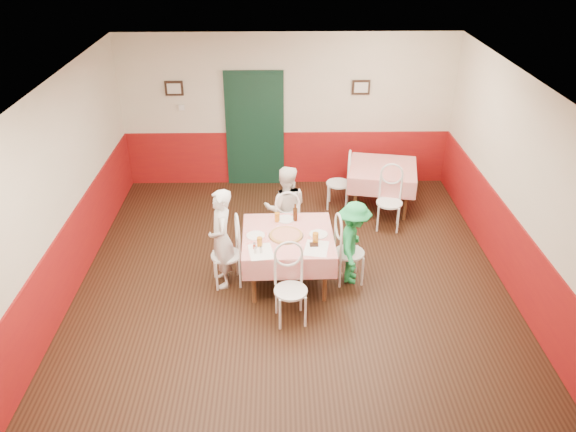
{
  "coord_description": "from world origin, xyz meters",
  "views": [
    {
      "loc": [
        -0.18,
        -6.31,
        4.65
      ],
      "look_at": [
        -0.06,
        0.2,
        1.05
      ],
      "focal_mm": 35.0,
      "sensor_mm": 36.0,
      "label": 1
    }
  ],
  "objects_px": {
    "chair_right": "(349,253)",
    "wallet": "(314,245)",
    "glass_b": "(315,238)",
    "diner_right": "(354,243)",
    "pizza": "(286,235)",
    "chair_left": "(226,255)",
    "chair_near": "(291,291)",
    "main_table": "(288,259)",
    "diner_far": "(286,209)",
    "glass_a": "(260,242)",
    "chair_far": "(286,224)",
    "diner_left": "(221,239)",
    "chair_second_a": "(338,183)",
    "second_table": "(381,187)",
    "glass_c": "(277,217)",
    "beer_bottle": "(295,213)",
    "chair_second_b": "(389,203)"
  },
  "relations": [
    {
      "from": "chair_right",
      "to": "wallet",
      "type": "height_order",
      "value": "chair_right"
    },
    {
      "from": "chair_right",
      "to": "glass_b",
      "type": "xyz_separation_m",
      "value": [
        -0.49,
        -0.23,
        0.38
      ]
    },
    {
      "from": "diner_right",
      "to": "pizza",
      "type": "bearing_deg",
      "value": 104.4
    },
    {
      "from": "chair_left",
      "to": "chair_right",
      "type": "relative_size",
      "value": 1.0
    },
    {
      "from": "chair_right",
      "to": "diner_right",
      "type": "bearing_deg",
      "value": -96.81
    },
    {
      "from": "chair_left",
      "to": "chair_near",
      "type": "bearing_deg",
      "value": 35.6
    },
    {
      "from": "main_table",
      "to": "diner_far",
      "type": "relative_size",
      "value": 0.9
    },
    {
      "from": "main_table",
      "to": "chair_right",
      "type": "xyz_separation_m",
      "value": [
        0.85,
        0.02,
        0.08
      ]
    },
    {
      "from": "glass_a",
      "to": "chair_far",
      "type": "bearing_deg",
      "value": 72.43
    },
    {
      "from": "diner_left",
      "to": "main_table",
      "type": "bearing_deg",
      "value": 81.36
    },
    {
      "from": "chair_second_a",
      "to": "glass_a",
      "type": "distance_m",
      "value": 2.86
    },
    {
      "from": "second_table",
      "to": "diner_right",
      "type": "height_order",
      "value": "diner_right"
    },
    {
      "from": "chair_left",
      "to": "chair_near",
      "type": "height_order",
      "value": "same"
    },
    {
      "from": "glass_a",
      "to": "glass_c",
      "type": "distance_m",
      "value": 0.69
    },
    {
      "from": "pizza",
      "to": "diner_left",
      "type": "height_order",
      "value": "diner_left"
    },
    {
      "from": "chair_far",
      "to": "diner_left",
      "type": "xyz_separation_m",
      "value": [
        -0.88,
        -0.87,
        0.27
      ]
    },
    {
      "from": "chair_second_a",
      "to": "beer_bottle",
      "type": "xyz_separation_m",
      "value": [
        -0.81,
        -1.85,
        0.43
      ]
    },
    {
      "from": "chair_left",
      "to": "glass_a",
      "type": "height_order",
      "value": "chair_left"
    },
    {
      "from": "chair_left",
      "to": "chair_second_a",
      "type": "bearing_deg",
      "value": 131.33
    },
    {
      "from": "main_table",
      "to": "chair_near",
      "type": "xyz_separation_m",
      "value": [
        0.02,
        -0.85,
        0.08
      ]
    },
    {
      "from": "chair_right",
      "to": "diner_far",
      "type": "height_order",
      "value": "diner_far"
    },
    {
      "from": "chair_near",
      "to": "diner_right",
      "type": "xyz_separation_m",
      "value": [
        0.88,
        0.87,
        0.16
      ]
    },
    {
      "from": "glass_b",
      "to": "glass_c",
      "type": "distance_m",
      "value": 0.77
    },
    {
      "from": "main_table",
      "to": "second_table",
      "type": "bearing_deg",
      "value": 53.29
    },
    {
      "from": "chair_second_a",
      "to": "glass_a",
      "type": "height_order",
      "value": "chair_second_a"
    },
    {
      "from": "chair_far",
      "to": "glass_c",
      "type": "bearing_deg",
      "value": 67.21
    },
    {
      "from": "diner_right",
      "to": "chair_near",
      "type": "bearing_deg",
      "value": 145.83
    },
    {
      "from": "glass_c",
      "to": "diner_far",
      "type": "height_order",
      "value": "diner_far"
    },
    {
      "from": "diner_far",
      "to": "glass_a",
      "type": "bearing_deg",
      "value": 73.76
    },
    {
      "from": "wallet",
      "to": "chair_second_b",
      "type": "bearing_deg",
      "value": 51.73
    },
    {
      "from": "chair_far",
      "to": "diner_far",
      "type": "relative_size",
      "value": 0.66
    },
    {
      "from": "chair_right",
      "to": "chair_second_a",
      "type": "distance_m",
      "value": 2.22
    },
    {
      "from": "main_table",
      "to": "pizza",
      "type": "relative_size",
      "value": 2.74
    },
    {
      "from": "chair_left",
      "to": "pizza",
      "type": "height_order",
      "value": "chair_left"
    },
    {
      "from": "second_table",
      "to": "chair_near",
      "type": "relative_size",
      "value": 1.24
    },
    {
      "from": "diner_far",
      "to": "chair_second_b",
      "type": "bearing_deg",
      "value": -160.17
    },
    {
      "from": "chair_second_b",
      "to": "diner_right",
      "type": "bearing_deg",
      "value": -106.38
    },
    {
      "from": "diner_left",
      "to": "chair_right",
      "type": "bearing_deg",
      "value": 81.36
    },
    {
      "from": "second_table",
      "to": "chair_far",
      "type": "relative_size",
      "value": 1.24
    },
    {
      "from": "pizza",
      "to": "diner_right",
      "type": "bearing_deg",
      "value": 3.09
    },
    {
      "from": "main_table",
      "to": "wallet",
      "type": "relative_size",
      "value": 11.09
    },
    {
      "from": "chair_far",
      "to": "wallet",
      "type": "height_order",
      "value": "chair_far"
    },
    {
      "from": "glass_c",
      "to": "beer_bottle",
      "type": "distance_m",
      "value": 0.26
    },
    {
      "from": "chair_left",
      "to": "diner_right",
      "type": "xyz_separation_m",
      "value": [
        1.75,
        0.04,
        0.16
      ]
    },
    {
      "from": "diner_right",
      "to": "glass_a",
      "type": "bearing_deg",
      "value": 114.62
    },
    {
      "from": "chair_left",
      "to": "diner_far",
      "type": "distance_m",
      "value": 1.26
    },
    {
      "from": "chair_far",
      "to": "diner_right",
      "type": "height_order",
      "value": "diner_right"
    },
    {
      "from": "chair_right",
      "to": "chair_far",
      "type": "distance_m",
      "value": 1.2
    },
    {
      "from": "glass_b",
      "to": "wallet",
      "type": "xyz_separation_m",
      "value": [
        -0.02,
        -0.06,
        -0.06
      ]
    },
    {
      "from": "chair_near",
      "to": "chair_second_b",
      "type": "xyz_separation_m",
      "value": [
        1.65,
        2.34,
        0.0
      ]
    }
  ]
}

